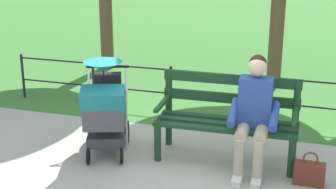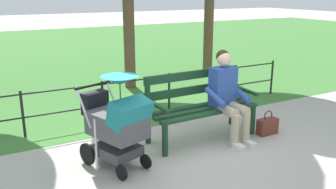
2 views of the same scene
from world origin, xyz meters
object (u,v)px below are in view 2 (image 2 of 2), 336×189
object	(u,v)px
stroller	(117,121)
person_on_bench	(227,93)
park_bench	(199,102)
handbag	(267,126)

from	to	relation	value
stroller	person_on_bench	bearing A→B (deg)	-176.34
person_on_bench	park_bench	bearing A→B (deg)	-34.84
stroller	handbag	world-z (taller)	stroller
park_bench	handbag	bearing A→B (deg)	156.67
park_bench	stroller	xyz separation A→B (m)	(1.38, 0.33, 0.07)
stroller	handbag	xyz separation A→B (m)	(-2.33, 0.08, -0.47)
stroller	handbag	size ratio (longest dim) A/B	3.11
handbag	stroller	bearing A→B (deg)	-1.96
park_bench	person_on_bench	size ratio (longest dim) A/B	1.27
park_bench	handbag	size ratio (longest dim) A/B	4.36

